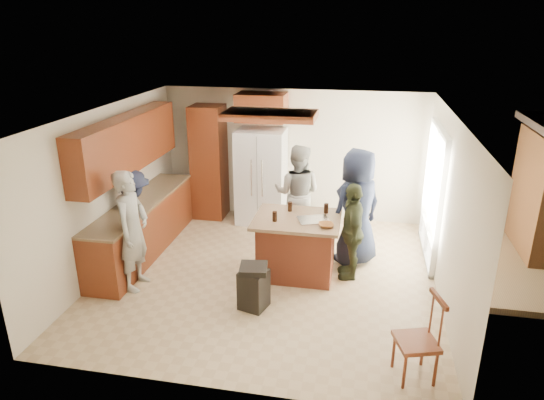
% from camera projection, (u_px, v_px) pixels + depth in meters
% --- Properties ---
extents(person_front_left, '(0.47, 0.65, 1.78)m').
position_uv_depth(person_front_left, '(132.00, 231.00, 6.87)').
color(person_front_left, '#999991').
rests_on(person_front_left, ground).
extents(person_behind_left, '(0.88, 0.58, 1.73)m').
position_uv_depth(person_behind_left, '(297.00, 193.00, 8.42)').
color(person_behind_left, gray).
rests_on(person_behind_left, ground).
extents(person_behind_right, '(1.08, 1.06, 1.88)m').
position_uv_depth(person_behind_right, '(357.00, 208.00, 7.56)').
color(person_behind_right, black).
rests_on(person_behind_right, ground).
extents(person_side_right, '(0.53, 0.92, 1.49)m').
position_uv_depth(person_side_right, '(352.00, 231.00, 7.20)').
color(person_side_right, '#313820').
rests_on(person_side_right, ground).
extents(person_counter, '(0.49, 0.99, 1.51)m').
position_uv_depth(person_counter, '(135.00, 216.00, 7.72)').
color(person_counter, '#181C30').
rests_on(person_counter, ground).
extents(left_cabinetry, '(0.64, 3.00, 2.30)m').
position_uv_depth(left_cabinetry, '(138.00, 199.00, 7.89)').
color(left_cabinetry, maroon).
rests_on(left_cabinetry, ground).
extents(back_wall_units, '(1.80, 0.60, 2.45)m').
position_uv_depth(back_wall_units, '(222.00, 149.00, 9.24)').
color(back_wall_units, maroon).
rests_on(back_wall_units, ground).
extents(refrigerator, '(0.90, 0.76, 1.80)m').
position_uv_depth(refrigerator, '(261.00, 177.00, 9.19)').
color(refrigerator, white).
rests_on(refrigerator, ground).
extents(kitchen_island, '(1.28, 1.03, 0.93)m').
position_uv_depth(kitchen_island, '(297.00, 246.00, 7.36)').
color(kitchen_island, '#A7452B').
rests_on(kitchen_island, ground).
extents(island_items, '(0.92, 0.70, 0.15)m').
position_uv_depth(island_items, '(313.00, 219.00, 7.08)').
color(island_items, silver).
rests_on(island_items, kitchen_island).
extents(trash_bin, '(0.42, 0.42, 0.63)m').
position_uv_depth(trash_bin, '(254.00, 286.00, 6.53)').
color(trash_bin, black).
rests_on(trash_bin, ground).
extents(spindle_chair, '(0.52, 0.52, 0.99)m').
position_uv_depth(spindle_chair, '(418.00, 342.00, 5.20)').
color(spindle_chair, maroon).
rests_on(spindle_chair, ground).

